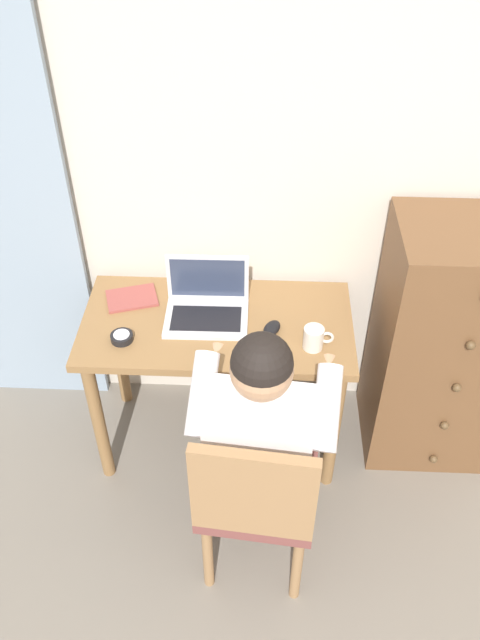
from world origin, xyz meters
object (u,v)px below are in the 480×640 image
(desk, at_px, (218,343))
(laptop, at_px, (207,304))
(notebook_pad, at_px, (132,298))
(dresser, at_px, (445,346))
(computer_mouse, at_px, (272,328))
(coffee_mug, at_px, (314,338))
(desk_clock, at_px, (122,337))
(chair, at_px, (256,497))
(person_seated, at_px, (263,424))

(desk, height_order, laptop, laptop)
(laptop, relative_size, notebook_pad, 1.63)
(dresser, height_order, computer_mouse, dresser)
(desk, relative_size, notebook_pad, 5.32)
(desk, relative_size, coffee_mug, 9.32)
(desk_clock, bearing_deg, chair, -44.11)
(desk, distance_m, notebook_pad, 0.42)
(chair, height_order, laptop, laptop)
(computer_mouse, xyz_separation_m, desk_clock, (-0.60, -0.08, -0.00))
(person_seated, relative_size, laptop, 3.54)
(laptop, xyz_separation_m, coffee_mug, (0.43, -0.18, -0.00))
(laptop, xyz_separation_m, desk_clock, (-0.33, -0.18, -0.04))
(coffee_mug, bearing_deg, notebook_pad, 161.14)
(chair, bearing_deg, person_seated, 84.90)
(computer_mouse, distance_m, coffee_mug, 0.19)
(chair, bearing_deg, dresser, 42.63)
(laptop, height_order, coffee_mug, laptop)
(desk, height_order, chair, chair)
(desk, bearing_deg, coffee_mug, -18.89)
(chair, distance_m, coffee_mug, 0.64)
(person_seated, bearing_deg, desk, 112.62)
(dresser, relative_size, notebook_pad, 5.63)
(chair, bearing_deg, notebook_pad, 125.17)
(person_seated, height_order, desk_clock, person_seated)
(desk, distance_m, dresser, 0.98)
(laptop, distance_m, coffee_mug, 0.47)
(desk_clock, bearing_deg, computer_mouse, 7.50)
(coffee_mug, bearing_deg, chair, -111.26)
(computer_mouse, bearing_deg, desk, -168.00)
(laptop, height_order, computer_mouse, laptop)
(desk, bearing_deg, computer_mouse, -12.36)
(person_seated, distance_m, laptop, 0.59)
(desk_clock, xyz_separation_m, coffee_mug, (0.76, -0.01, 0.03))
(chair, bearing_deg, laptop, 107.76)
(desk_clock, xyz_separation_m, notebook_pad, (-0.00, 0.26, -0.01))
(person_seated, distance_m, notebook_pad, 0.84)
(person_seated, xyz_separation_m, computer_mouse, (0.03, 0.43, 0.08))
(dresser, xyz_separation_m, chair, (-0.79, -0.73, -0.09))
(dresser, distance_m, person_seated, 0.96)
(chair, distance_m, person_seated, 0.26)
(chair, bearing_deg, desk, 105.50)
(desk, distance_m, desk_clock, 0.42)
(dresser, height_order, coffee_mug, dresser)
(notebook_pad, bearing_deg, laptop, -30.78)
(computer_mouse, height_order, desk_clock, computer_mouse)
(desk_clock, bearing_deg, laptop, 28.31)
(laptop, bearing_deg, computer_mouse, -19.74)
(desk, xyz_separation_m, coffee_mug, (0.39, -0.13, 0.17))
(notebook_pad, height_order, coffee_mug, coffee_mug)
(person_seated, bearing_deg, laptop, 114.80)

